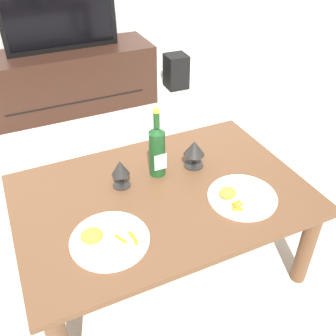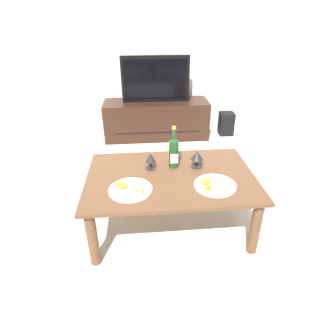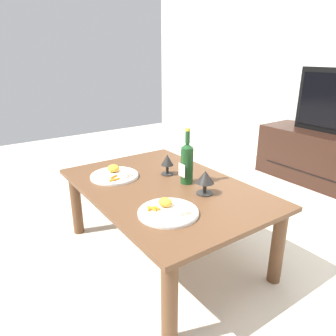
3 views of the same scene
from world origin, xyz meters
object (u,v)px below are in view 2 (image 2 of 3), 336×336
at_px(dining_table, 171,183).
at_px(goblet_left, 150,158).
at_px(wine_bottle, 174,151).
at_px(dinner_plate_left, 130,189).
at_px(tv_stand, 156,119).
at_px(dinner_plate_right, 214,184).
at_px(floor_speaker, 226,124).
at_px(tv_screen, 155,79).
at_px(goblet_right, 197,156).

bearing_deg(dining_table, goblet_left, 140.03).
relative_size(wine_bottle, dinner_plate_left, 1.12).
bearing_deg(dining_table, tv_stand, 90.04).
bearing_deg(dining_table, dinner_plate_left, -149.91).
bearing_deg(dinner_plate_right, goblet_left, 145.77).
distance_m(tv_stand, floor_speaker, 0.97).
bearing_deg(tv_screen, tv_stand, 90.00).
height_order(floor_speaker, goblet_right, goblet_right).
relative_size(dining_table, floor_speaker, 3.99).
height_order(dining_table, tv_stand, tv_stand).
xyz_separation_m(tv_screen, dinner_plate_left, (-0.29, -2.01, -0.30)).
xyz_separation_m(goblet_left, goblet_right, (0.35, 0.00, 0.00)).
xyz_separation_m(floor_speaker, goblet_left, (-1.10, -1.72, 0.39)).
bearing_deg(tv_screen, wine_bottle, -88.75).
bearing_deg(dinner_plate_left, goblet_left, 62.05).
xyz_separation_m(wine_bottle, goblet_right, (0.18, -0.01, -0.04)).
distance_m(wine_bottle, goblet_right, 0.18).
height_order(dining_table, goblet_left, goblet_left).
bearing_deg(floor_speaker, goblet_left, -120.54).
height_order(goblet_left, goblet_right, goblet_right).
xyz_separation_m(tv_screen, goblet_right, (0.21, -1.73, -0.22)).
relative_size(goblet_left, dinner_plate_left, 0.44).
xyz_separation_m(wine_bottle, dinner_plate_right, (0.25, -0.30, -0.12)).
bearing_deg(tv_stand, tv_screen, -90.00).
distance_m(wine_bottle, dinner_plate_right, 0.41).
distance_m(tv_stand, wine_bottle, 1.75).
relative_size(tv_screen, goblet_left, 6.56).
height_order(goblet_right, dinner_plate_left, goblet_right).
bearing_deg(wine_bottle, floor_speaker, 61.57).
bearing_deg(goblet_right, floor_speaker, 66.49).
bearing_deg(dinner_plate_left, tv_stand, 81.81).
height_order(floor_speaker, goblet_left, goblet_left).
distance_m(dining_table, wine_bottle, 0.24).
bearing_deg(floor_speaker, dining_table, -115.55).
bearing_deg(tv_screen, goblet_left, -94.58).
xyz_separation_m(tv_stand, floor_speaker, (0.96, -0.01, -0.09)).
xyz_separation_m(dining_table, goblet_left, (-0.14, 0.12, 0.16)).
distance_m(floor_speaker, dinner_plate_left, 2.39).
bearing_deg(dinner_plate_left, tv_screen, 81.80).
relative_size(floor_speaker, dinner_plate_right, 1.05).
distance_m(dining_table, tv_stand, 1.85).
distance_m(goblet_right, dinner_plate_right, 0.31).
height_order(goblet_right, dinner_plate_right, goblet_right).
xyz_separation_m(floor_speaker, dinner_plate_right, (-0.68, -2.01, 0.31)).
height_order(dining_table, floor_speaker, dining_table).
distance_m(floor_speaker, wine_bottle, 1.99).
xyz_separation_m(tv_stand, tv_screen, (-0.00, -0.00, 0.52)).
relative_size(floor_speaker, dinner_plate_left, 1.04).
height_order(tv_stand, goblet_left, goblet_left).
bearing_deg(tv_screen, dining_table, -89.96).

